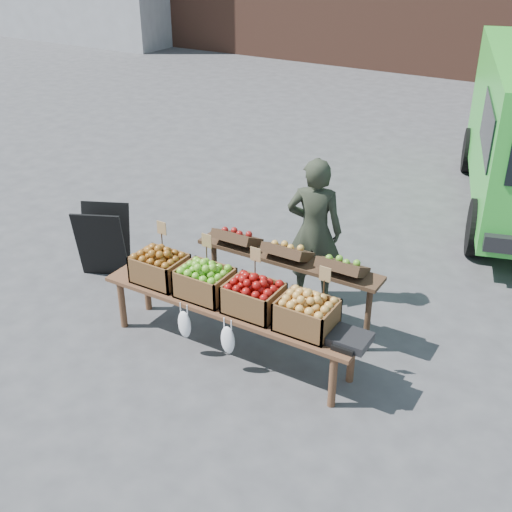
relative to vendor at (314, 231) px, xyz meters
The scene contains 10 objects.
ground 1.84m from the vendor, 130.33° to the right, with size 80.00×80.00×0.00m, color #444446.
vendor is the anchor object (origin of this frame).
chalkboard_sign 2.52m from the vendor, 161.42° to the right, with size 0.58×0.32×0.88m, color black, non-canonical shape.
back_table 0.70m from the vendor, 88.94° to the right, with size 2.10×0.44×1.04m, color #3C281A, non-canonical shape.
display_bench 1.47m from the vendor, 99.44° to the right, with size 2.70×0.56×0.57m, color brown, non-canonical shape.
crate_golden_apples 1.71m from the vendor, 127.95° to the right, with size 0.50×0.40×0.28m, color #88470C, non-canonical shape.
crate_russet_pears 1.44m from the vendor, 110.34° to the right, with size 0.50×0.40×0.28m, color #4A9C2A, non-canonical shape.
crate_red_apples 1.35m from the vendor, 87.80° to the right, with size 0.50×0.40×0.28m, color maroon, non-canonical shape.
crate_green_apples 1.48m from the vendor, 65.89° to the right, with size 0.50×0.40×0.28m, color #B4A744, non-canonical shape.
weighing_scale 1.71m from the vendor, 52.63° to the right, with size 0.34×0.30×0.08m, color black.
Camera 1 is at (3.74, -4.39, 3.83)m, focal length 45.00 mm.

